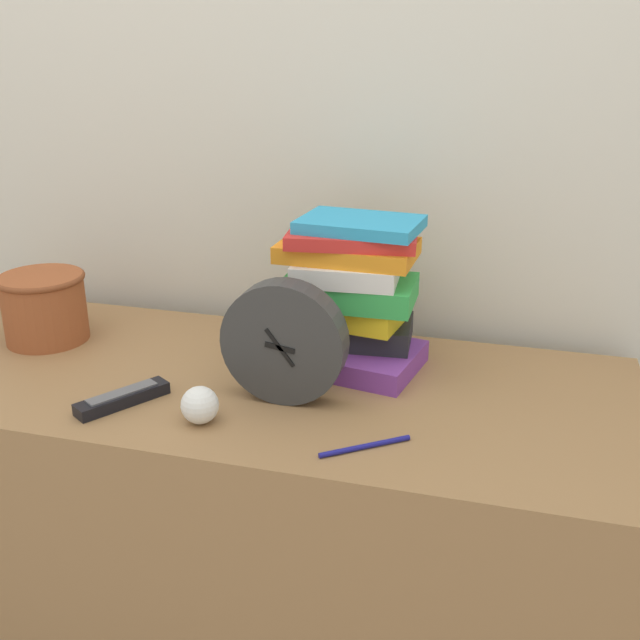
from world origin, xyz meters
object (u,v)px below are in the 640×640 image
(book_stack, at_px, (352,296))
(pen, at_px, (365,446))
(desk_clock, at_px, (284,343))
(tv_remote, at_px, (123,398))
(crumpled_paper_ball, at_px, (197,405))
(basket, at_px, (44,305))

(book_stack, xyz_separation_m, pen, (0.09, -0.29, -0.13))
(desk_clock, height_order, tv_remote, desk_clock)
(crumpled_paper_ball, height_order, pen, crumpled_paper_ball)
(crumpled_paper_ball, distance_m, pen, 0.27)
(crumpled_paper_ball, relative_size, pen, 0.49)
(desk_clock, bearing_deg, pen, -36.03)
(crumpled_paper_ball, xyz_separation_m, pen, (0.27, -0.01, -0.03))
(book_stack, relative_size, crumpled_paper_ball, 4.55)
(desk_clock, xyz_separation_m, crumpled_paper_ball, (-0.11, -0.11, -0.07))
(desk_clock, relative_size, pen, 1.70)
(tv_remote, relative_size, crumpled_paper_ball, 2.57)
(tv_remote, distance_m, crumpled_paper_ball, 0.14)
(pen, bearing_deg, tv_remote, 175.66)
(pen, bearing_deg, basket, 160.97)
(desk_clock, distance_m, book_stack, 0.19)
(tv_remote, height_order, crumpled_paper_ball, crumpled_paper_ball)
(crumpled_paper_ball, bearing_deg, basket, 151.59)
(book_stack, height_order, basket, book_stack)
(basket, bearing_deg, pen, -19.03)
(book_stack, xyz_separation_m, basket, (-0.60, -0.05, -0.06))
(book_stack, bearing_deg, pen, -72.72)
(tv_remote, relative_size, pen, 1.26)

